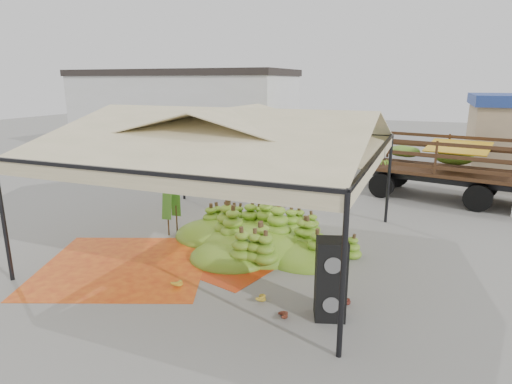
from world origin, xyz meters
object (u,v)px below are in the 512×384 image
at_px(speaker_stack, 331,279).
at_px(vendor, 278,191).
at_px(truck_right, 476,164).
at_px(banana_heap, 259,227).
at_px(truck_left, 303,147).

distance_m(speaker_stack, vendor, 6.86).
bearing_deg(truck_right, speaker_stack, -96.39).
distance_m(banana_heap, truck_right, 9.75).
height_order(banana_heap, vendor, vendor).
bearing_deg(speaker_stack, banana_heap, 114.35).
height_order(speaker_stack, vendor, vendor).
bearing_deg(speaker_stack, truck_right, 54.18).
relative_size(speaker_stack, truck_right, 0.21).
bearing_deg(vendor, banana_heap, 95.34).
bearing_deg(truck_right, truck_left, 172.68).
height_order(speaker_stack, truck_right, truck_right).
bearing_deg(truck_right, vendor, -134.42).
bearing_deg(truck_right, banana_heap, -117.68).
bearing_deg(speaker_stack, truck_left, 90.16).
bearing_deg(truck_left, speaker_stack, -86.01).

